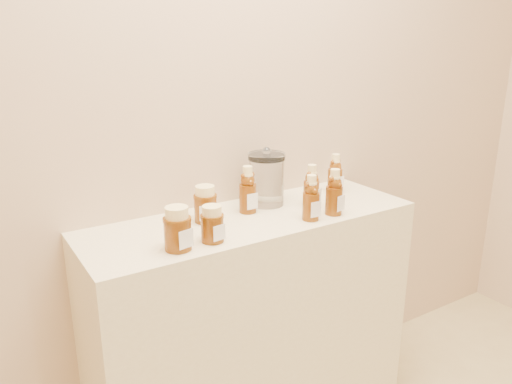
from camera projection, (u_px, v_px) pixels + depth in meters
wall_back at (223, 82)px, 1.77m from camera, size 3.50×0.02×2.70m
display_table at (253, 329)px, 1.88m from camera, size 1.20×0.40×0.90m
bear_bottle_back_left at (248, 186)px, 1.76m from camera, size 0.07×0.07×0.19m
bear_bottle_back_mid at (311, 183)px, 1.82m from camera, size 0.08×0.08×0.18m
bear_bottle_back_right at (335, 171)px, 1.99m from camera, size 0.07×0.07×0.18m
bear_bottle_front_left at (311, 195)px, 1.69m from camera, size 0.06×0.06×0.18m
bear_bottle_front_right at (334, 189)px, 1.74m from camera, size 0.08×0.08×0.19m
honey_jar_left at (177, 228)px, 1.46m from camera, size 0.10×0.10×0.13m
honey_jar_back at (205, 204)px, 1.68m from camera, size 0.10×0.10×0.13m
honey_jar_front at (212, 224)px, 1.52m from camera, size 0.08×0.08×0.12m
glass_canister at (266, 177)px, 1.84m from camera, size 0.15×0.15×0.21m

